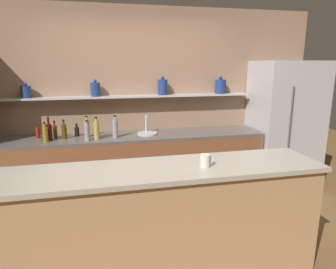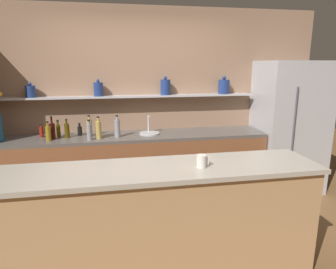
{
  "view_description": "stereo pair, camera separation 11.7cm",
  "coord_description": "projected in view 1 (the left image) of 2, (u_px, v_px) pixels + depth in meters",
  "views": [
    {
      "loc": [
        -0.49,
        -2.63,
        1.84
      ],
      "look_at": [
        0.2,
        0.43,
        1.1
      ],
      "focal_mm": 32.0,
      "sensor_mm": 36.0,
      "label": 1
    },
    {
      "loc": [
        -0.38,
        -2.65,
        1.84
      ],
      "look_at": [
        0.2,
        0.43,
        1.1
      ],
      "focal_mm": 32.0,
      "sensor_mm": 36.0,
      "label": 2
    }
  ],
  "objects": [
    {
      "name": "bottle_oil_7",
      "position": [
        64.0,
        131.0,
        3.76
      ],
      "size": [
        0.06,
        0.06,
        0.24
      ],
      "color": "#47380A",
      "rests_on": "back_counter_unit"
    },
    {
      "name": "back_counter_unit",
      "position": [
        133.0,
        168.0,
        4.07
      ],
      "size": [
        3.53,
        0.62,
        0.92
      ],
      "color": "brown",
      "rests_on": "ground_plane"
    },
    {
      "name": "bottle_spirit_0",
      "position": [
        87.0,
        132.0,
        3.65
      ],
      "size": [
        0.06,
        0.06,
        0.26
      ],
      "color": "gray",
      "rests_on": "back_counter_unit"
    },
    {
      "name": "bottle_spirit_5",
      "position": [
        115.0,
        128.0,
        3.8
      ],
      "size": [
        0.07,
        0.07,
        0.29
      ],
      "color": "gray",
      "rests_on": "back_counter_unit"
    },
    {
      "name": "bottle_wine_2",
      "position": [
        49.0,
        132.0,
        3.69
      ],
      "size": [
        0.07,
        0.07,
        0.29
      ],
      "color": "#380C0C",
      "rests_on": "back_counter_unit"
    },
    {
      "name": "bottle_oil_10",
      "position": [
        45.0,
        134.0,
        3.6
      ],
      "size": [
        0.06,
        0.06,
        0.24
      ],
      "color": "olive",
      "rests_on": "back_counter_unit"
    },
    {
      "name": "bottle_spirit_4",
      "position": [
        87.0,
        128.0,
        3.85
      ],
      "size": [
        0.07,
        0.07,
        0.27
      ],
      "color": "tan",
      "rests_on": "back_counter_unit"
    },
    {
      "name": "back_wall_unit",
      "position": [
        136.0,
        103.0,
        4.24
      ],
      "size": [
        5.2,
        0.28,
        2.6
      ],
      "color": "#937056",
      "rests_on": "ground_plane"
    },
    {
      "name": "bottle_sauce_9",
      "position": [
        77.0,
        131.0,
        3.89
      ],
      "size": [
        0.06,
        0.06,
        0.17
      ],
      "color": "black",
      "rests_on": "back_counter_unit"
    },
    {
      "name": "coffee_mug",
      "position": [
        205.0,
        161.0,
        2.44
      ],
      "size": [
        0.1,
        0.08,
        0.1
      ],
      "color": "silver",
      "rests_on": "island_counter"
    },
    {
      "name": "bottle_oil_8",
      "position": [
        97.0,
        131.0,
        3.81
      ],
      "size": [
        0.06,
        0.06,
        0.22
      ],
      "color": "#47380A",
      "rests_on": "back_counter_unit"
    },
    {
      "name": "refrigerator",
      "position": [
        284.0,
        126.0,
        4.41
      ],
      "size": [
        0.92,
        0.73,
        1.88
      ],
      "color": "#B7B7BC",
      "rests_on": "ground_plane"
    },
    {
      "name": "bottle_sauce_3",
      "position": [
        38.0,
        133.0,
        3.79
      ],
      "size": [
        0.05,
        0.05,
        0.17
      ],
      "color": "maroon",
      "rests_on": "back_counter_unit"
    },
    {
      "name": "sink_fixture",
      "position": [
        147.0,
        132.0,
        4.01
      ],
      "size": [
        0.27,
        0.27,
        0.25
      ],
      "color": "#B7B7BC",
      "rests_on": "back_counter_unit"
    },
    {
      "name": "bottle_oil_1",
      "position": [
        55.0,
        131.0,
        3.81
      ],
      "size": [
        0.05,
        0.05,
        0.22
      ],
      "color": "#47380A",
      "rests_on": "back_counter_unit"
    },
    {
      "name": "island_counter",
      "position": [
        166.0,
        224.0,
        2.55
      ],
      "size": [
        2.64,
        0.61,
        1.02
      ],
      "color": "tan",
      "rests_on": "ground_plane"
    },
    {
      "name": "ground_plane",
      "position": [
        158.0,
        251.0,
        3.03
      ],
      "size": [
        12.0,
        12.0,
        0.0
      ],
      "primitive_type": "plane",
      "color": "brown"
    },
    {
      "name": "bottle_spirit_6",
      "position": [
        96.0,
        130.0,
        3.71
      ],
      "size": [
        0.07,
        0.07,
        0.28
      ],
      "color": "tan",
      "rests_on": "back_counter_unit"
    }
  ]
}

